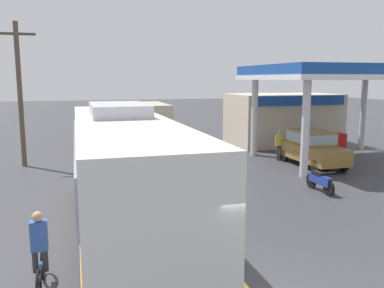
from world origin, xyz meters
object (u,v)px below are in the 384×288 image
(car_at_pump, at_px, (312,146))
(minibus_opposing_lane, at_px, (153,115))
(motorcycle_parked_forecourt, at_px, (320,181))
(cyclist_on_shoulder, at_px, (40,255))
(pedestrian_near_pump, at_px, (279,143))
(coach_bus_main, at_px, (124,176))
(car_trailing_behind_bus, at_px, (94,131))

(car_at_pump, xyz_separation_m, minibus_opposing_lane, (-5.48, 14.52, 0.46))
(car_at_pump, distance_m, minibus_opposing_lane, 15.52)
(motorcycle_parked_forecourt, bearing_deg, cyclist_on_shoulder, -153.63)
(pedestrian_near_pump, bearing_deg, car_at_pump, -62.15)
(minibus_opposing_lane, bearing_deg, coach_bus_main, -102.71)
(coach_bus_main, bearing_deg, cyclist_on_shoulder, -129.19)
(coach_bus_main, xyz_separation_m, pedestrian_near_pump, (9.38, 8.48, -0.79))
(coach_bus_main, xyz_separation_m, minibus_opposing_lane, (4.80, 21.29, -0.25))
(coach_bus_main, height_order, cyclist_on_shoulder, coach_bus_main)
(pedestrian_near_pump, bearing_deg, minibus_opposing_lane, 109.67)
(cyclist_on_shoulder, bearing_deg, pedestrian_near_pump, 43.93)
(car_at_pump, bearing_deg, minibus_opposing_lane, 110.69)
(coach_bus_main, bearing_deg, motorcycle_parked_forecourt, 16.89)
(motorcycle_parked_forecourt, bearing_deg, car_trailing_behind_bus, 119.90)
(coach_bus_main, relative_size, pedestrian_near_pump, 6.65)
(motorcycle_parked_forecourt, distance_m, car_trailing_behind_bus, 16.06)
(cyclist_on_shoulder, bearing_deg, car_trailing_behind_bus, 84.04)
(car_trailing_behind_bus, bearing_deg, cyclist_on_shoulder, -95.96)
(car_at_pump, relative_size, minibus_opposing_lane, 0.69)
(minibus_opposing_lane, height_order, motorcycle_parked_forecourt, minibus_opposing_lane)
(minibus_opposing_lane, bearing_deg, car_trailing_behind_bus, -134.59)
(car_at_pump, relative_size, car_trailing_behind_bus, 1.00)
(car_at_pump, relative_size, pedestrian_near_pump, 2.53)
(car_at_pump, bearing_deg, coach_bus_main, -146.64)
(car_at_pump, height_order, minibus_opposing_lane, minibus_opposing_lane)
(car_at_pump, bearing_deg, car_trailing_behind_bus, 137.44)
(coach_bus_main, distance_m, car_trailing_behind_bus, 16.32)
(coach_bus_main, height_order, car_at_pump, coach_bus_main)
(car_trailing_behind_bus, bearing_deg, minibus_opposing_lane, 45.41)
(car_trailing_behind_bus, bearing_deg, coach_bus_main, -89.63)
(minibus_opposing_lane, distance_m, pedestrian_near_pump, 13.61)
(minibus_opposing_lane, bearing_deg, car_at_pump, -69.31)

